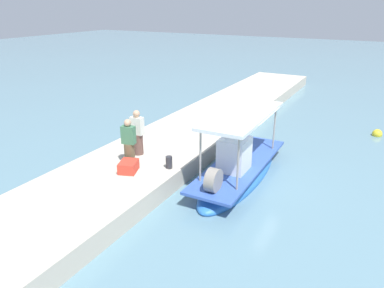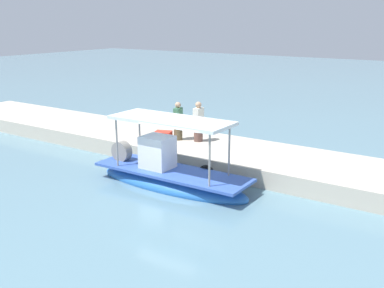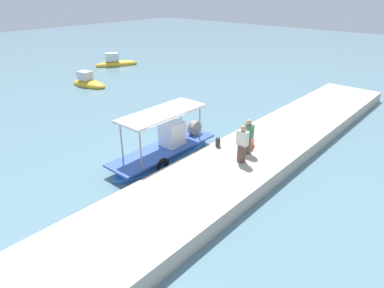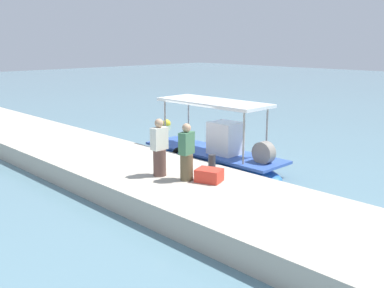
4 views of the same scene
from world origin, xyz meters
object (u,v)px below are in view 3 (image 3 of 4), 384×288
at_px(main_fishing_boat, 165,151).
at_px(mooring_bollard, 218,142).
at_px(fisherman_by_crate, 248,138).
at_px(fisherman_near_bollard, 242,145).
at_px(moored_boat_near, 89,83).
at_px(moored_boat_mid, 116,63).
at_px(cargo_crate, 247,143).

relative_size(main_fishing_boat, mooring_bollard, 14.07).
xyz_separation_m(main_fishing_boat, fisherman_by_crate, (2.10, -3.49, 1.06)).
relative_size(main_fishing_boat, fisherman_by_crate, 3.69).
distance_m(fisherman_near_bollard, moored_boat_near, 19.14).
distance_m(fisherman_by_crate, moored_boat_mid, 25.31).
xyz_separation_m(moored_boat_near, moored_boat_mid, (6.66, 4.94, 0.04)).
xyz_separation_m(fisherman_near_bollard, fisherman_by_crate, (0.90, 0.29, -0.03)).
bearing_deg(moored_boat_near, cargo_crate, -97.68).
height_order(cargo_crate, moored_boat_mid, moored_boat_mid).
distance_m(fisherman_near_bollard, moored_boat_mid, 25.93).
bearing_deg(moored_boat_near, fisherman_by_crate, -99.26).
bearing_deg(moored_boat_mid, moored_boat_near, -143.43).
bearing_deg(main_fishing_boat, fisherman_by_crate, -59.01).
relative_size(fisherman_by_crate, cargo_crate, 2.36).
xyz_separation_m(fisherman_by_crate, mooring_bollard, (-0.36, 1.48, -0.55)).
bearing_deg(fisherman_near_bollard, cargo_crate, 24.18).
height_order(moored_boat_near, moored_boat_mid, moored_boat_mid).
distance_m(mooring_bollard, moored_boat_near, 17.27).
height_order(fisherman_near_bollard, moored_boat_near, fisherman_near_bollard).
bearing_deg(main_fishing_boat, cargo_crate, -49.40).
height_order(main_fishing_boat, moored_boat_near, main_fishing_boat).
bearing_deg(moored_boat_mid, fisherman_near_bollard, -114.09).
relative_size(fisherman_near_bollard, moored_boat_mid, 0.38).
height_order(cargo_crate, moored_boat_near, moored_boat_near).
bearing_deg(main_fishing_boat, moored_boat_near, 71.14).
xyz_separation_m(fisherman_near_bollard, moored_boat_mid, (10.57, 23.64, -1.23)).
bearing_deg(moored_boat_mid, cargo_crate, -111.59).
bearing_deg(mooring_bollard, main_fishing_boat, 130.93).
xyz_separation_m(cargo_crate, moored_boat_near, (2.43, 18.03, -0.64)).
xyz_separation_m(mooring_bollard, moored_boat_near, (3.36, 16.93, -0.68)).
height_order(fisherman_near_bollard, fisherman_by_crate, fisherman_near_bollard).
bearing_deg(fisherman_near_bollard, moored_boat_mid, 65.91).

